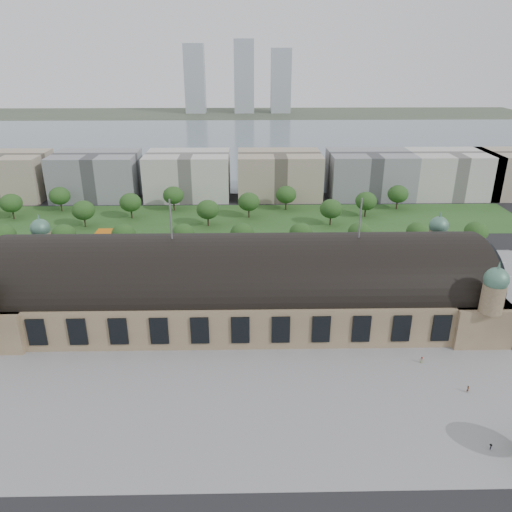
{
  "coord_description": "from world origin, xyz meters",
  "views": [
    {
      "loc": [
        1.97,
        -137.01,
        77.86
      ],
      "look_at": [
        4.92,
        13.62,
        14.0
      ],
      "focal_mm": 35.0,
      "sensor_mm": 36.0,
      "label": 1
    }
  ],
  "objects_px": {
    "parked_car_2": "(47,279)",
    "parked_car_3": "(94,284)",
    "bus_east": "(278,270)",
    "traffic_car_1": "(44,259)",
    "parked_car_4": "(164,281)",
    "parked_car_1": "(50,284)",
    "parked_car_0": "(13,285)",
    "pedestrian_1": "(468,389)",
    "pedestrian_4": "(490,447)",
    "bus_mid": "(255,270)",
    "pedestrian_0": "(422,360)",
    "traffic_car_3": "(122,264)",
    "parked_car_5": "(138,279)",
    "bus_west": "(190,271)",
    "traffic_car_6": "(454,268)",
    "parked_car_6": "(176,283)",
    "traffic_car_2": "(71,274)",
    "petrol_station": "(117,234)"
  },
  "relations": [
    {
      "from": "parked_car_2",
      "to": "parked_car_3",
      "type": "relative_size",
      "value": 1.17
    },
    {
      "from": "parked_car_3",
      "to": "bus_east",
      "type": "relative_size",
      "value": 0.34
    },
    {
      "from": "traffic_car_1",
      "to": "parked_car_4",
      "type": "relative_size",
      "value": 1.06
    },
    {
      "from": "parked_car_1",
      "to": "bus_east",
      "type": "distance_m",
      "value": 80.8
    },
    {
      "from": "parked_car_0",
      "to": "bus_east",
      "type": "height_order",
      "value": "bus_east"
    },
    {
      "from": "parked_car_2",
      "to": "pedestrian_1",
      "type": "bearing_deg",
      "value": 41.7
    },
    {
      "from": "pedestrian_4",
      "to": "bus_mid",
      "type": "bearing_deg",
      "value": -113.77
    },
    {
      "from": "parked_car_3",
      "to": "pedestrian_0",
      "type": "xyz_separation_m",
      "value": [
        99.88,
        -48.11,
        0.25
      ]
    },
    {
      "from": "traffic_car_1",
      "to": "traffic_car_3",
      "type": "xyz_separation_m",
      "value": [
        31.71,
        -5.44,
        0.04
      ]
    },
    {
      "from": "parked_car_5",
      "to": "bus_west",
      "type": "height_order",
      "value": "bus_west"
    },
    {
      "from": "traffic_car_1",
      "to": "parked_car_2",
      "type": "relative_size",
      "value": 1.01
    },
    {
      "from": "bus_mid",
      "to": "traffic_car_6",
      "type": "bearing_deg",
      "value": -86.67
    },
    {
      "from": "traffic_car_3",
      "to": "parked_car_0",
      "type": "relative_size",
      "value": 1.43
    },
    {
      "from": "parked_car_6",
      "to": "traffic_car_6",
      "type": "bearing_deg",
      "value": 72.69
    },
    {
      "from": "traffic_car_2",
      "to": "parked_car_5",
      "type": "xyz_separation_m",
      "value": [
        25.41,
        -5.08,
        0.02
      ]
    },
    {
      "from": "parked_car_0",
      "to": "parked_car_4",
      "type": "xyz_separation_m",
      "value": [
        52.35,
        1.28,
        0.08
      ]
    },
    {
      "from": "parked_car_2",
      "to": "bus_mid",
      "type": "bearing_deg",
      "value": 72.03
    },
    {
      "from": "traffic_car_2",
      "to": "parked_car_6",
      "type": "relative_size",
      "value": 0.88
    },
    {
      "from": "traffic_car_1",
      "to": "bus_west",
      "type": "bearing_deg",
      "value": -100.23
    },
    {
      "from": "parked_car_0",
      "to": "parked_car_6",
      "type": "xyz_separation_m",
      "value": [
        56.89,
        -0.21,
        0.15
      ]
    },
    {
      "from": "pedestrian_1",
      "to": "bus_east",
      "type": "bearing_deg",
      "value": 87.23
    },
    {
      "from": "petrol_station",
      "to": "parked_car_6",
      "type": "distance_m",
      "value": 53.98
    },
    {
      "from": "traffic_car_3",
      "to": "parked_car_2",
      "type": "distance_m",
      "value": 27.02
    },
    {
      "from": "traffic_car_6",
      "to": "parked_car_3",
      "type": "distance_m",
      "value": 131.99
    },
    {
      "from": "bus_east",
      "to": "pedestrian_4",
      "type": "bearing_deg",
      "value": -152.62
    },
    {
      "from": "traffic_car_2",
      "to": "traffic_car_6",
      "type": "bearing_deg",
      "value": 83.14
    },
    {
      "from": "petrol_station",
      "to": "bus_mid",
      "type": "relative_size",
      "value": 1.08
    },
    {
      "from": "parked_car_1",
      "to": "bus_west",
      "type": "relative_size",
      "value": 0.46
    },
    {
      "from": "parked_car_3",
      "to": "pedestrian_4",
      "type": "relative_size",
      "value": 2.57
    },
    {
      "from": "parked_car_2",
      "to": "bus_west",
      "type": "relative_size",
      "value": 0.41
    },
    {
      "from": "pedestrian_0",
      "to": "traffic_car_3",
      "type": "bearing_deg",
      "value": 169.72
    },
    {
      "from": "traffic_car_3",
      "to": "parked_car_2",
      "type": "bearing_deg",
      "value": 121.03
    },
    {
      "from": "traffic_car_6",
      "to": "bus_east",
      "type": "distance_m",
      "value": 66.37
    },
    {
      "from": "traffic_car_2",
      "to": "parked_car_1",
      "type": "bearing_deg",
      "value": -34.36
    },
    {
      "from": "traffic_car_1",
      "to": "pedestrian_1",
      "type": "relative_size",
      "value": 2.49
    },
    {
      "from": "petrol_station",
      "to": "bus_east",
      "type": "distance_m",
      "value": 76.31
    },
    {
      "from": "parked_car_0",
      "to": "parked_car_2",
      "type": "distance_m",
      "value": 11.19
    },
    {
      "from": "parked_car_0",
      "to": "bus_west",
      "type": "bearing_deg",
      "value": 62.95
    },
    {
      "from": "parked_car_5",
      "to": "pedestrian_0",
      "type": "height_order",
      "value": "pedestrian_0"
    },
    {
      "from": "parked_car_1",
      "to": "pedestrian_1",
      "type": "xyz_separation_m",
      "value": [
        122.28,
        -60.46,
        0.22
      ]
    },
    {
      "from": "parked_car_1",
      "to": "parked_car_3",
      "type": "bearing_deg",
      "value": 69.23
    },
    {
      "from": "parked_car_1",
      "to": "traffic_car_6",
      "type": "bearing_deg",
      "value": 73.44
    },
    {
      "from": "parked_car_0",
      "to": "parked_car_1",
      "type": "height_order",
      "value": "parked_car_1"
    },
    {
      "from": "bus_west",
      "to": "pedestrian_4",
      "type": "relative_size",
      "value": 7.31
    },
    {
      "from": "parked_car_5",
      "to": "parked_car_6",
      "type": "bearing_deg",
      "value": 50.93
    },
    {
      "from": "traffic_car_3",
      "to": "bus_west",
      "type": "distance_m",
      "value": 28.1
    },
    {
      "from": "traffic_car_2",
      "to": "parked_car_3",
      "type": "distance_m",
      "value": 13.86
    },
    {
      "from": "traffic_car_6",
      "to": "parked_car_4",
      "type": "distance_m",
      "value": 107.76
    },
    {
      "from": "traffic_car_6",
      "to": "bus_east",
      "type": "xyz_separation_m",
      "value": [
        -66.32,
        -2.48,
        0.93
      ]
    },
    {
      "from": "parked_car_1",
      "to": "pedestrian_1",
      "type": "relative_size",
      "value": 2.76
    }
  ]
}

